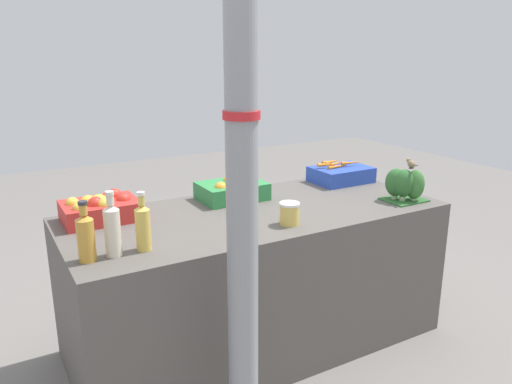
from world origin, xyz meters
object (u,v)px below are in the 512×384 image
(carrot_crate, at_px, (341,174))
(juice_bottle_golden, at_px, (143,226))
(sparrow_bird, at_px, (411,163))
(support_pole, at_px, (241,119))
(broccoli_pile, at_px, (404,184))
(pickle_jar, at_px, (289,213))
(apple_crate, at_px, (100,208))
(orange_crate, at_px, (233,189))
(juice_bottle_amber, at_px, (86,236))
(juice_bottle_cloudy, at_px, (112,229))

(carrot_crate, height_order, juice_bottle_golden, juice_bottle_golden)
(sparrow_bird, bearing_deg, support_pole, 132.32)
(support_pole, bearing_deg, broccoli_pile, 17.31)
(support_pole, height_order, sparrow_bird, support_pole)
(carrot_crate, relative_size, pickle_jar, 3.31)
(broccoli_pile, distance_m, sparrow_bird, 0.12)
(apple_crate, distance_m, pickle_jar, 0.92)
(sparrow_bird, bearing_deg, apple_crate, 97.54)
(juice_bottle_golden, relative_size, pickle_jar, 2.33)
(orange_crate, bearing_deg, juice_bottle_golden, -144.08)
(juice_bottle_amber, xyz_separation_m, juice_bottle_cloudy, (0.10, 0.00, 0.01))
(orange_crate, bearing_deg, broccoli_pile, -32.46)
(orange_crate, height_order, juice_bottle_cloudy, juice_bottle_cloudy)
(carrot_crate, height_order, sparrow_bird, sparrow_bird)
(juice_bottle_amber, relative_size, sparrow_bird, 1.93)
(juice_bottle_cloudy, bearing_deg, carrot_crate, 17.05)
(apple_crate, bearing_deg, sparrow_bird, -18.14)
(apple_crate, bearing_deg, juice_bottle_golden, -82.40)
(juice_bottle_golden, bearing_deg, juice_bottle_amber, 180.00)
(apple_crate, xyz_separation_m, broccoli_pile, (1.52, -0.50, 0.03))
(carrot_crate, xyz_separation_m, broccoli_pile, (0.03, -0.50, 0.04))
(broccoli_pile, xyz_separation_m, juice_bottle_cloudy, (-1.58, 0.03, 0.02))
(apple_crate, distance_m, sparrow_bird, 1.64)
(juice_bottle_cloudy, height_order, juice_bottle_golden, juice_bottle_cloudy)
(orange_crate, bearing_deg, juice_bottle_cloudy, -148.61)
(juice_bottle_amber, xyz_separation_m, pickle_jar, (0.93, -0.04, -0.05))
(orange_crate, distance_m, juice_bottle_golden, 0.82)
(support_pole, distance_m, juice_bottle_golden, 0.67)
(juice_bottle_cloudy, relative_size, sparrow_bird, 2.13)
(juice_bottle_golden, bearing_deg, pickle_jar, -2.89)
(sparrow_bird, bearing_deg, orange_crate, 84.03)
(support_pole, relative_size, orange_crate, 7.49)
(carrot_crate, xyz_separation_m, juice_bottle_golden, (-1.43, -0.48, 0.05))
(broccoli_pile, bearing_deg, juice_bottle_cloudy, 179.01)
(carrot_crate, bearing_deg, broccoli_pile, -86.55)
(support_pole, height_order, juice_bottle_cloudy, support_pole)
(carrot_crate, bearing_deg, juice_bottle_golden, -161.57)
(juice_bottle_amber, relative_size, juice_bottle_cloudy, 0.91)
(broccoli_pile, height_order, juice_bottle_amber, juice_bottle_amber)
(apple_crate, xyz_separation_m, pickle_jar, (0.76, -0.51, -0.01))
(pickle_jar, height_order, sparrow_bird, sparrow_bird)
(pickle_jar, bearing_deg, apple_crate, 146.16)
(sparrow_bird, bearing_deg, juice_bottle_amber, 114.59)
(carrot_crate, relative_size, juice_bottle_cloudy, 1.32)
(orange_crate, xyz_separation_m, carrot_crate, (0.77, -0.00, -0.01))
(support_pole, relative_size, juice_bottle_cloudy, 9.88)
(apple_crate, relative_size, pickle_jar, 3.31)
(carrot_crate, bearing_deg, juice_bottle_amber, -163.97)
(juice_bottle_cloudy, relative_size, pickle_jar, 2.51)
(apple_crate, distance_m, carrot_crate, 1.49)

